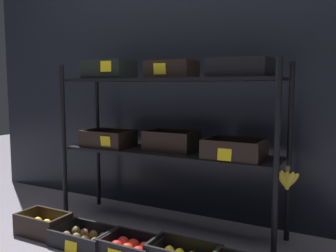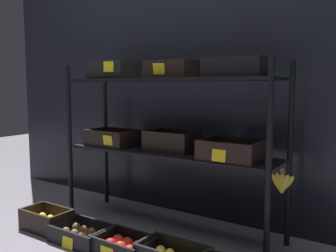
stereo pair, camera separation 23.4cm
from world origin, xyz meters
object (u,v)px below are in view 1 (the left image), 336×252
at_px(display_rack, 171,116).
at_px(crate_ground_kiwi, 85,238).
at_px(crate_ground_lemon, 43,226).
at_px(crate_ground_apple_red, 130,248).

xyz_separation_m(display_rack, crate_ground_kiwi, (-0.34, -0.46, -0.71)).
relative_size(crate_ground_lemon, crate_ground_kiwi, 0.88).
bearing_deg(crate_ground_lemon, crate_ground_kiwi, -0.04).
bearing_deg(display_rack, crate_ground_kiwi, -126.28).
bearing_deg(crate_ground_kiwi, display_rack, 53.72).
xyz_separation_m(crate_ground_lemon, crate_ground_apple_red, (0.66, 0.01, -0.01)).
xyz_separation_m(crate_ground_kiwi, crate_ground_apple_red, (0.32, 0.01, 0.00)).
height_order(display_rack, crate_ground_kiwi, display_rack).
bearing_deg(crate_ground_lemon, display_rack, 34.18).
relative_size(crate_ground_kiwi, crate_ground_apple_red, 1.10).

